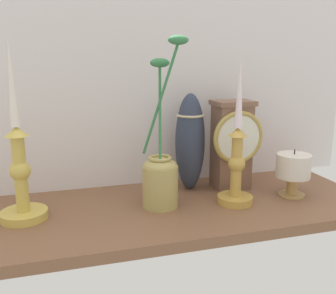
{
  "coord_description": "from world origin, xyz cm",
  "views": [
    {
      "loc": [
        -22.18,
        -79.36,
        33.45
      ],
      "look_at": [
        0.88,
        0.0,
        14.0
      ],
      "focal_mm": 40.37,
      "sensor_mm": 36.0,
      "label": 1
    }
  ],
  "objects_px": {
    "pillar_candle_front": "(293,169)",
    "tall_ceramic_vase": "(190,142)",
    "candlestick_tall_left": "(20,173)",
    "mantel_clock": "(232,143)",
    "brass_vase_jar": "(161,173)",
    "candlestick_tall_center": "(237,162)"
  },
  "relations": [
    {
      "from": "pillar_candle_front",
      "to": "tall_ceramic_vase",
      "type": "xyz_separation_m",
      "value": [
        -0.23,
        0.12,
        0.06
      ]
    },
    {
      "from": "mantel_clock",
      "to": "candlestick_tall_center",
      "type": "height_order",
      "value": "candlestick_tall_center"
    },
    {
      "from": "brass_vase_jar",
      "to": "mantel_clock",
      "type": "bearing_deg",
      "value": 19.23
    },
    {
      "from": "mantel_clock",
      "to": "brass_vase_jar",
      "type": "height_order",
      "value": "brass_vase_jar"
    },
    {
      "from": "pillar_candle_front",
      "to": "mantel_clock",
      "type": "bearing_deg",
      "value": 142.26
    },
    {
      "from": "candlestick_tall_left",
      "to": "candlestick_tall_center",
      "type": "bearing_deg",
      "value": -5.3
    },
    {
      "from": "candlestick_tall_center",
      "to": "tall_ceramic_vase",
      "type": "xyz_separation_m",
      "value": [
        -0.07,
        0.13,
        0.03
      ]
    },
    {
      "from": "candlestick_tall_left",
      "to": "pillar_candle_front",
      "type": "height_order",
      "value": "candlestick_tall_left"
    },
    {
      "from": "brass_vase_jar",
      "to": "candlestick_tall_center",
      "type": "bearing_deg",
      "value": -9.67
    },
    {
      "from": "candlestick_tall_left",
      "to": "tall_ceramic_vase",
      "type": "height_order",
      "value": "candlestick_tall_left"
    },
    {
      "from": "pillar_candle_front",
      "to": "tall_ceramic_vase",
      "type": "relative_size",
      "value": 0.47
    },
    {
      "from": "candlestick_tall_center",
      "to": "pillar_candle_front",
      "type": "distance_m",
      "value": 0.16
    },
    {
      "from": "mantel_clock",
      "to": "brass_vase_jar",
      "type": "bearing_deg",
      "value": -160.77
    },
    {
      "from": "candlestick_tall_left",
      "to": "candlestick_tall_center",
      "type": "relative_size",
      "value": 1.11
    },
    {
      "from": "mantel_clock",
      "to": "brass_vase_jar",
      "type": "distance_m",
      "value": 0.23
    },
    {
      "from": "candlestick_tall_left",
      "to": "tall_ceramic_vase",
      "type": "bearing_deg",
      "value": 11.53
    },
    {
      "from": "brass_vase_jar",
      "to": "pillar_candle_front",
      "type": "xyz_separation_m",
      "value": [
        0.33,
        -0.02,
        -0.01
      ]
    },
    {
      "from": "mantel_clock",
      "to": "tall_ceramic_vase",
      "type": "distance_m",
      "value": 0.11
    },
    {
      "from": "brass_vase_jar",
      "to": "tall_ceramic_vase",
      "type": "xyz_separation_m",
      "value": [
        0.1,
        0.1,
        0.05
      ]
    },
    {
      "from": "mantel_clock",
      "to": "candlestick_tall_left",
      "type": "bearing_deg",
      "value": -173.33
    },
    {
      "from": "tall_ceramic_vase",
      "to": "pillar_candle_front",
      "type": "bearing_deg",
      "value": -26.9
    },
    {
      "from": "candlestick_tall_left",
      "to": "pillar_candle_front",
      "type": "distance_m",
      "value": 0.63
    }
  ]
}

